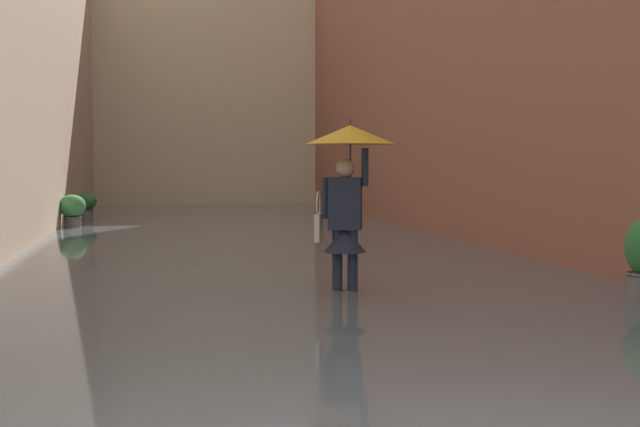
{
  "coord_description": "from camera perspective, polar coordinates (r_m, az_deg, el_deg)",
  "views": [
    {
      "loc": [
        1.7,
        3.27,
        1.59
      ],
      "look_at": [
        -0.17,
        -6.41,
        0.99
      ],
      "focal_mm": 46.9,
      "sensor_mm": 36.0,
      "label": 1
    }
  ],
  "objects": [
    {
      "name": "potted_plant_near_right",
      "position": [
        22.82,
        -15.73,
        0.52
      ],
      "size": [
        0.6,
        0.6,
        0.77
      ],
      "color": "#66605B",
      "rests_on": "ground_plane"
    },
    {
      "name": "person_wading",
      "position": [
        9.68,
        1.9,
        2.82
      ],
      "size": [
        1.05,
        1.05,
        2.09
      ],
      "color": "#4C4233",
      "rests_on": "ground_plane"
    },
    {
      "name": "ground_plane",
      "position": [
        16.93,
        -5.11,
        -1.91
      ],
      "size": [
        67.53,
        67.53,
        0.0
      ],
      "primitive_type": "plane",
      "color": "slate"
    },
    {
      "name": "building_facade_far",
      "position": [
        31.34,
        -7.85,
        8.32
      ],
      "size": [
        11.52,
        1.8,
        8.49
      ],
      "primitive_type": "cube",
      "color": "beige",
      "rests_on": "ground_plane"
    },
    {
      "name": "flood_water",
      "position": [
        16.93,
        -5.11,
        -1.76
      ],
      "size": [
        8.72,
        33.01,
        0.09
      ],
      "primitive_type": "cube",
      "color": "#515B60",
      "rests_on": "ground_plane"
    },
    {
      "name": "potted_plant_mid_right",
      "position": [
        20.37,
        -16.55,
        0.26
      ],
      "size": [
        0.63,
        0.63,
        0.85
      ],
      "color": "#66605B",
      "rests_on": "ground_plane"
    }
  ]
}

